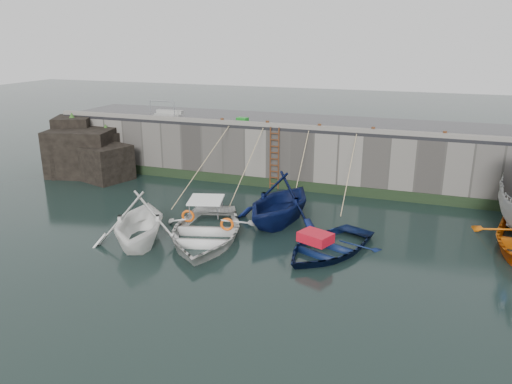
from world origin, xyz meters
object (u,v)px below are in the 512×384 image
(boat_near_navy, at_px, (327,251))
(bollard_c, at_px, (319,127))
(boat_near_blacktrim, at_px, (279,222))
(bollard_a, at_px, (222,121))
(fish_crate, at_px, (242,120))
(bollard_b, at_px, (267,124))
(ladder, at_px, (274,158))
(bollard_e, at_px, (445,134))
(boat_near_blue, at_px, (205,239))
(boat_near_white, at_px, (140,242))
(bollard_d, at_px, (373,130))

(boat_near_navy, relative_size, bollard_c, 15.90)
(boat_near_blacktrim, relative_size, bollard_a, 16.69)
(fish_crate, height_order, bollard_b, bollard_b)
(boat_near_navy, bearing_deg, ladder, 144.49)
(bollard_c, relative_size, bollard_e, 1.00)
(bollard_e, bearing_deg, bollard_a, 180.00)
(boat_near_blue, relative_size, boat_near_blacktrim, 1.20)
(boat_near_blacktrim, height_order, bollard_a, bollard_a)
(boat_near_navy, relative_size, bollard_a, 15.90)
(boat_near_blue, bearing_deg, bollard_a, 92.54)
(boat_near_white, height_order, bollard_a, bollard_a)
(ladder, height_order, bollard_c, bollard_c)
(boat_near_white, distance_m, bollard_b, 9.65)
(boat_near_blue, bearing_deg, boat_near_white, -167.97)
(fish_crate, xyz_separation_m, bollard_d, (6.89, -0.60, 0.00))
(ladder, height_order, boat_near_blue, ladder)
(boat_near_navy, bearing_deg, bollard_c, 128.61)
(bollard_b, distance_m, bollard_c, 2.70)
(boat_near_blacktrim, bearing_deg, bollard_b, 124.02)
(bollard_a, bearing_deg, boat_near_blacktrim, -46.42)
(ladder, xyz_separation_m, bollard_a, (-3.00, 0.34, 1.71))
(ladder, bearing_deg, bollard_e, 2.40)
(bollard_b, height_order, bollard_d, same)
(ladder, distance_m, bollard_e, 8.19)
(boat_near_blue, xyz_separation_m, boat_near_blacktrim, (2.20, 2.72, 0.00))
(boat_near_blue, height_order, bollard_e, bollard_e)
(boat_near_white, relative_size, fish_crate, 7.70)
(fish_crate, bearing_deg, ladder, -15.67)
(bollard_a, height_order, bollard_c, same)
(boat_near_navy, distance_m, bollard_d, 7.93)
(bollard_b, xyz_separation_m, bollard_c, (2.70, 0.00, 0.00))
(bollard_a, height_order, bollard_b, same)
(bollard_c, bearing_deg, boat_near_blacktrim, -95.93)
(ladder, relative_size, bollard_d, 11.43)
(ladder, xyz_separation_m, bollard_d, (4.80, 0.34, 1.71))
(fish_crate, xyz_separation_m, bollard_b, (1.59, -0.60, 0.00))
(boat_near_blue, relative_size, bollard_b, 20.05)
(fish_crate, xyz_separation_m, bollard_a, (-0.91, -0.60, 0.00))
(boat_near_white, distance_m, bollard_a, 9.39)
(boat_near_white, bearing_deg, bollard_e, 17.10)
(bollard_c, xyz_separation_m, bollard_d, (2.60, 0.00, 0.00))
(boat_near_blue, bearing_deg, boat_near_navy, -10.08)
(boat_near_blacktrim, distance_m, bollard_c, 5.95)
(bollard_a, distance_m, bollard_b, 2.50)
(fish_crate, xyz_separation_m, bollard_e, (10.09, -0.60, 0.00))
(boat_near_blacktrim, height_order, boat_near_navy, boat_near_blacktrim)
(bollard_a, bearing_deg, fish_crate, 33.18)
(boat_near_white, relative_size, boat_near_navy, 0.98)
(bollard_b, relative_size, bollard_d, 1.00)
(boat_near_white, height_order, bollard_b, bollard_b)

